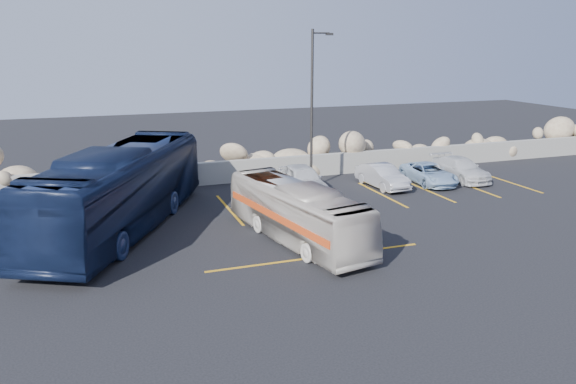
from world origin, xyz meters
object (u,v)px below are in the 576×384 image
object	(u,v)px
lamppost	(313,105)
car_b	(382,176)
vintage_bus	(297,212)
tour_coach	(121,189)
car_d	(429,174)
car_a	(302,180)
car_c	(460,169)

from	to	relation	value
lamppost	car_b	world-z (taller)	lamppost
vintage_bus	tour_coach	xyz separation A→B (m)	(-6.15, 3.56, 0.57)
tour_coach	car_d	world-z (taller)	tour_coach
vintage_bus	lamppost	bearing A→B (deg)	53.35
vintage_bus	car_a	distance (m)	6.90
car_d	car_c	bearing A→B (deg)	9.06
lamppost	tour_coach	world-z (taller)	lamppost
tour_coach	car_d	bearing A→B (deg)	36.03
vintage_bus	car_b	xyz separation A→B (m)	(7.08, 6.20, -0.51)
lamppost	car_c	world-z (taller)	lamppost
vintage_bus	car_a	xyz separation A→B (m)	(2.67, 6.35, -0.38)
car_b	vintage_bus	bearing A→B (deg)	-142.52
car_b	car_c	distance (m)	4.92
lamppost	car_a	world-z (taller)	lamppost
lamppost	vintage_bus	world-z (taller)	lamppost
vintage_bus	car_d	bearing A→B (deg)	21.13
lamppost	car_d	bearing A→B (deg)	-11.56
car_d	tour_coach	bearing A→B (deg)	-167.12
tour_coach	vintage_bus	bearing A→B (deg)	-3.10
lamppost	car_b	bearing A→B (deg)	-18.79
vintage_bus	tour_coach	world-z (taller)	tour_coach
vintage_bus	car_b	bearing A→B (deg)	30.57
tour_coach	car_a	world-z (taller)	tour_coach
car_b	car_c	bearing A→B (deg)	-2.57
vintage_bus	car_a	size ratio (longest dim) A/B	1.87
lamppost	car_d	world-z (taller)	lamppost
car_b	car_c	xyz separation A→B (m)	(4.92, 0.10, 0.00)
lamppost	vintage_bus	distance (m)	8.81
tour_coach	car_a	xyz separation A→B (m)	(8.82, 2.79, -0.95)
vintage_bus	car_c	xyz separation A→B (m)	(12.01, 6.30, -0.51)
tour_coach	car_d	xyz separation A→B (m)	(16.01, 2.54, -1.13)
car_c	tour_coach	bearing A→B (deg)	-170.39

